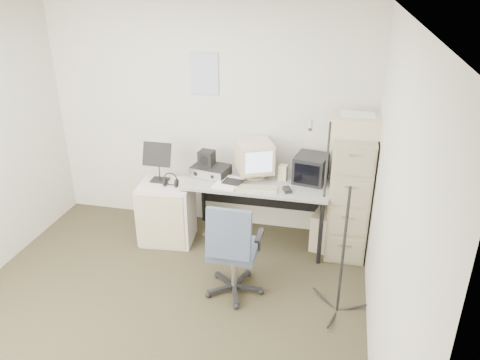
% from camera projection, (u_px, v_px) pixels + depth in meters
% --- Properties ---
extents(floor, '(3.60, 3.60, 0.01)m').
position_uv_depth(floor, '(154.00, 319.00, 4.06)').
color(floor, '#302D1B').
rests_on(floor, ground).
extents(ceiling, '(3.60, 3.60, 0.01)m').
position_uv_depth(ceiling, '(125.00, 14.00, 3.01)').
color(ceiling, white).
rests_on(ceiling, ground).
extents(wall_back, '(3.60, 0.02, 2.50)m').
position_uv_depth(wall_back, '(208.00, 119.00, 5.13)').
color(wall_back, beige).
rests_on(wall_back, ground).
extents(wall_right, '(0.02, 3.60, 2.50)m').
position_uv_depth(wall_right, '(389.00, 214.00, 3.18)').
color(wall_right, beige).
rests_on(wall_right, ground).
extents(wall_calendar, '(0.30, 0.02, 0.44)m').
position_uv_depth(wall_calendar, '(205.00, 74.00, 4.91)').
color(wall_calendar, white).
rests_on(wall_calendar, wall_back).
extents(filing_cabinet, '(0.40, 0.60, 1.30)m').
position_uv_depth(filing_cabinet, '(349.00, 195.00, 4.78)').
color(filing_cabinet, tan).
rests_on(filing_cabinet, floor).
extents(printer, '(0.48, 0.33, 0.19)m').
position_uv_depth(printer, '(357.00, 125.00, 4.47)').
color(printer, '#B5AF92').
rests_on(printer, filing_cabinet).
extents(desk, '(1.50, 0.70, 0.73)m').
position_uv_depth(desk, '(257.00, 211.00, 5.07)').
color(desk, '#A2A2A1').
rests_on(desk, floor).
extents(crt_monitor, '(0.48, 0.49, 0.39)m').
position_uv_depth(crt_monitor, '(254.00, 160.00, 4.92)').
color(crt_monitor, '#B5AF92').
rests_on(crt_monitor, desk).
extents(crt_tv, '(0.37, 0.38, 0.28)m').
position_uv_depth(crt_tv, '(311.00, 168.00, 4.84)').
color(crt_tv, black).
rests_on(crt_tv, desk).
extents(desk_speaker, '(0.10, 0.10, 0.16)m').
position_uv_depth(desk_speaker, '(283.00, 173.00, 4.89)').
color(desk_speaker, '#C2B991').
rests_on(desk_speaker, desk).
extents(keyboard, '(0.42, 0.18, 0.02)m').
position_uv_depth(keyboard, '(257.00, 189.00, 4.70)').
color(keyboard, '#B5AF92').
rests_on(keyboard, desk).
extents(mouse, '(0.11, 0.14, 0.04)m').
position_uv_depth(mouse, '(287.00, 190.00, 4.67)').
color(mouse, black).
rests_on(mouse, desk).
extents(radio_receiver, '(0.43, 0.34, 0.11)m').
position_uv_depth(radio_receiver, '(211.00, 171.00, 5.01)').
color(radio_receiver, black).
rests_on(radio_receiver, desk).
extents(radio_speaker, '(0.17, 0.16, 0.15)m').
position_uv_depth(radio_speaker, '(207.00, 158.00, 4.99)').
color(radio_speaker, black).
rests_on(radio_speaker, radio_receiver).
extents(papers, '(0.29, 0.36, 0.02)m').
position_uv_depth(papers, '(229.00, 183.00, 4.83)').
color(papers, white).
rests_on(papers, desk).
extents(pc_tower, '(0.29, 0.48, 0.41)m').
position_uv_depth(pc_tower, '(324.00, 227.00, 5.06)').
color(pc_tower, '#B5AF92').
rests_on(pc_tower, floor).
extents(office_chair, '(0.56, 0.56, 0.96)m').
position_uv_depth(office_chair, '(234.00, 247.00, 4.20)').
color(office_chair, slate).
rests_on(office_chair, floor).
extents(side_cart, '(0.59, 0.49, 0.68)m').
position_uv_depth(side_cart, '(167.00, 212.00, 5.08)').
color(side_cart, silver).
rests_on(side_cart, floor).
extents(music_stand, '(0.34, 0.26, 0.45)m').
position_uv_depth(music_stand, '(159.00, 161.00, 4.92)').
color(music_stand, black).
rests_on(music_stand, side_cart).
extents(headphones, '(0.22, 0.22, 0.03)m').
position_uv_depth(headphones, '(171.00, 182.00, 4.87)').
color(headphones, black).
rests_on(headphones, side_cart).
extents(mic_stand, '(0.02, 0.02, 1.60)m').
position_uv_depth(mic_stand, '(345.00, 233.00, 3.82)').
color(mic_stand, black).
rests_on(mic_stand, floor).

